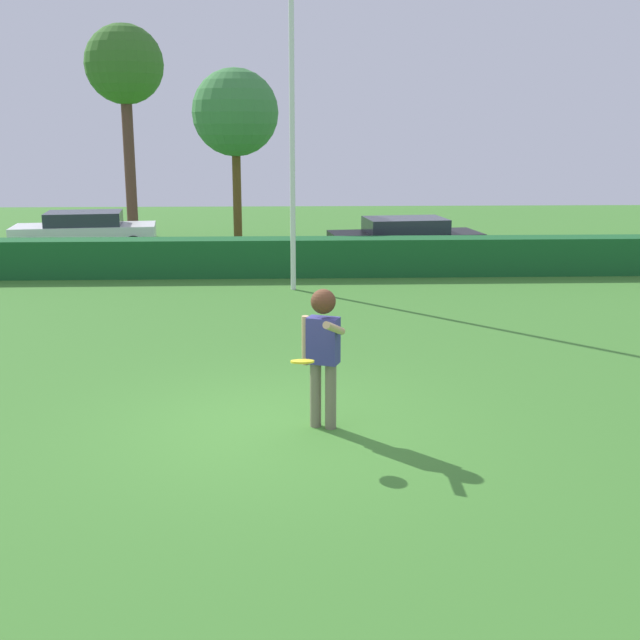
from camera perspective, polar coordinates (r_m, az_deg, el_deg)
The scene contains 9 objects.
ground_plane at distance 10.14m, azimuth -3.14°, elevation -7.66°, with size 60.00×60.00×0.00m, color #407D2E.
person at distance 9.77m, azimuth 0.21°, elevation -1.63°, with size 0.53×0.82×1.77m.
frisbee at distance 9.15m, azimuth -1.27°, elevation -2.99°, with size 0.28×0.28×0.06m.
lamppost at distance 18.38m, azimuth -2.01°, elevation 13.59°, with size 0.24×0.24×6.75m.
hedge_row at distance 20.48m, azimuth -2.74°, elevation 4.53°, with size 28.34×0.90×0.96m, color #195A28.
parked_car_white at distance 25.34m, azimuth -16.49°, elevation 6.18°, with size 4.39×2.26×1.25m.
parked_car_black at distance 22.68m, azimuth 6.10°, elevation 5.87°, with size 4.37×2.20×1.25m.
maple_tree at distance 25.42m, azimuth -6.10°, elevation 14.50°, with size 2.67×2.67×5.52m.
birch_tree at distance 29.56m, azimuth -13.83°, elevation 17.14°, with size 2.71×2.71×7.22m.
Camera 1 is at (0.18, -9.46, 3.64)m, focal length 44.68 mm.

